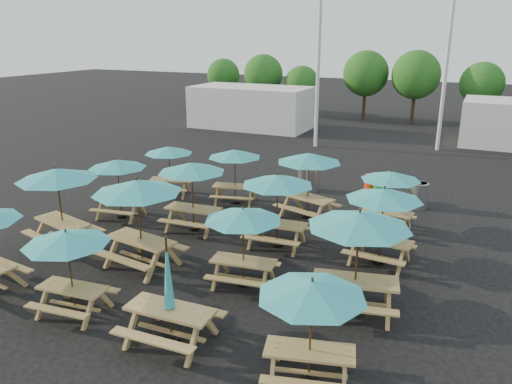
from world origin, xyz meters
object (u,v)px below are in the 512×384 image
at_px(picnic_unit_13, 359,225).
at_px(picnic_unit_9, 243,219).
at_px(picnic_unit_1, 57,178).
at_px(picnic_unit_10, 277,184).
at_px(picnic_unit_7, 235,156).
at_px(picnic_unit_11, 309,161).
at_px(picnic_unit_15, 391,179).
at_px(waste_bin_1, 312,180).
at_px(picnic_unit_4, 67,242).
at_px(picnic_unit_3, 169,153).
at_px(waste_bin_3, 381,191).
at_px(picnic_unit_8, 169,300).
at_px(waste_bin_2, 372,187).
at_px(waste_bin_5, 420,196).
at_px(picnic_unit_5, 137,191).
at_px(picnic_unit_2, 117,167).
at_px(picnic_unit_14, 384,198).
at_px(picnic_unit_6, 192,171).
at_px(picnic_unit_12, 312,294).
at_px(waste_bin_4, 418,195).
at_px(waste_bin_0, 305,178).

bearing_deg(picnic_unit_13, picnic_unit_9, 166.44).
height_order(picnic_unit_1, picnic_unit_10, picnic_unit_1).
relative_size(picnic_unit_7, picnic_unit_11, 0.87).
relative_size(picnic_unit_7, picnic_unit_15, 1.15).
height_order(picnic_unit_13, waste_bin_1, picnic_unit_13).
xyz_separation_m(picnic_unit_4, picnic_unit_7, (-0.23, 8.64, 0.06)).
relative_size(picnic_unit_3, waste_bin_3, 2.53).
bearing_deg(waste_bin_1, picnic_unit_8, -86.18).
relative_size(waste_bin_2, waste_bin_5, 1.00).
distance_m(picnic_unit_5, waste_bin_3, 9.84).
distance_m(picnic_unit_2, waste_bin_1, 7.90).
bearing_deg(picnic_unit_14, picnic_unit_6, -174.69).
relative_size(picnic_unit_12, waste_bin_2, 2.55).
height_order(picnic_unit_3, waste_bin_1, picnic_unit_3).
bearing_deg(picnic_unit_15, picnic_unit_6, -150.06).
relative_size(picnic_unit_14, waste_bin_3, 2.41).
bearing_deg(waste_bin_4, waste_bin_0, 175.75).
relative_size(picnic_unit_7, picnic_unit_9, 1.09).
relative_size(picnic_unit_9, picnic_unit_10, 0.97).
bearing_deg(picnic_unit_10, picnic_unit_8, -95.05).
bearing_deg(picnic_unit_8, picnic_unit_15, 68.44).
relative_size(picnic_unit_10, waste_bin_0, 2.42).
distance_m(picnic_unit_5, picnic_unit_15, 7.98).
height_order(picnic_unit_13, picnic_unit_14, picnic_unit_13).
height_order(picnic_unit_11, waste_bin_4, picnic_unit_11).
bearing_deg(picnic_unit_10, waste_bin_0, 97.27).
height_order(picnic_unit_1, picnic_unit_5, picnic_unit_5).
bearing_deg(picnic_unit_3, waste_bin_4, -2.19).
bearing_deg(waste_bin_3, waste_bin_5, 2.39).
distance_m(picnic_unit_5, waste_bin_5, 10.67).
relative_size(picnic_unit_5, waste_bin_3, 2.86).
xyz_separation_m(picnic_unit_2, picnic_unit_3, (0.14, 2.89, -0.09)).
bearing_deg(picnic_unit_4, picnic_unit_5, 85.71).
bearing_deg(picnic_unit_15, picnic_unit_11, -175.02).
height_order(picnic_unit_2, waste_bin_2, picnic_unit_2).
distance_m(picnic_unit_14, waste_bin_1, 7.15).
relative_size(picnic_unit_6, picnic_unit_11, 0.83).
bearing_deg(picnic_unit_11, waste_bin_2, 80.40).
distance_m(waste_bin_2, waste_bin_4, 1.83).
distance_m(picnic_unit_6, waste_bin_5, 8.61).
xyz_separation_m(picnic_unit_8, waste_bin_2, (1.70, 11.43, -0.51)).
distance_m(picnic_unit_1, picnic_unit_13, 9.00).
distance_m(picnic_unit_9, waste_bin_4, 8.96).
bearing_deg(picnic_unit_5, picnic_unit_12, -16.24).
distance_m(picnic_unit_11, picnic_unit_13, 6.28).
relative_size(picnic_unit_3, picnic_unit_5, 0.88).
xyz_separation_m(waste_bin_2, waste_bin_3, (0.45, -0.42, 0.00)).
relative_size(picnic_unit_1, waste_bin_1, 2.96).
bearing_deg(picnic_unit_14, waste_bin_4, 92.01).
relative_size(picnic_unit_3, waste_bin_0, 2.53).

